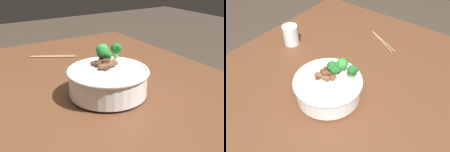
% 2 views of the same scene
% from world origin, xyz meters
% --- Properties ---
extents(dining_table, '(1.22, 1.05, 0.76)m').
position_xyz_m(dining_table, '(0.00, 0.00, 0.66)').
color(dining_table, '#56331E').
rests_on(dining_table, ground).
extents(rice_bowl, '(0.26, 0.26, 0.15)m').
position_xyz_m(rice_bowl, '(0.11, 0.04, 0.83)').
color(rice_bowl, white).
rests_on(rice_bowl, dining_table).
extents(chopsticks_pair, '(0.12, 0.18, 0.01)m').
position_xyz_m(chopsticks_pair, '(-0.35, 0.02, 0.77)').
color(chopsticks_pair, '#9E7A4C').
rests_on(chopsticks_pair, dining_table).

